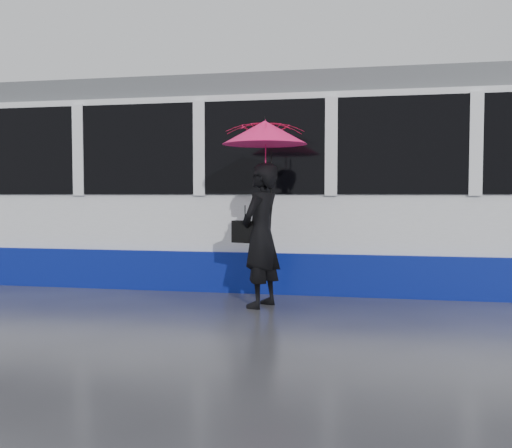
# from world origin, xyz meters

# --- Properties ---
(ground) EXTENTS (90.00, 90.00, 0.00)m
(ground) POSITION_xyz_m (0.00, 0.00, 0.00)
(ground) COLOR #2C2C32
(ground) RESTS_ON ground
(rails) EXTENTS (34.00, 1.51, 0.02)m
(rails) POSITION_xyz_m (0.00, 2.50, 0.01)
(rails) COLOR #3F3D38
(rails) RESTS_ON ground
(tram) EXTENTS (26.00, 2.56, 3.35)m
(tram) POSITION_xyz_m (-3.67, 2.50, 1.64)
(tram) COLOR white
(tram) RESTS_ON ground
(woman) EXTENTS (0.66, 0.81, 1.91)m
(woman) POSITION_xyz_m (0.97, 0.28, 0.96)
(woman) COLOR black
(woman) RESTS_ON ground
(umbrella) EXTENTS (1.42, 1.42, 1.29)m
(umbrella) POSITION_xyz_m (1.02, 0.28, 2.09)
(umbrella) COLOR #FB1555
(umbrella) RESTS_ON ground
(handbag) EXTENTS (0.37, 0.25, 0.48)m
(handbag) POSITION_xyz_m (0.75, 0.30, 1.00)
(handbag) COLOR black
(handbag) RESTS_ON ground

